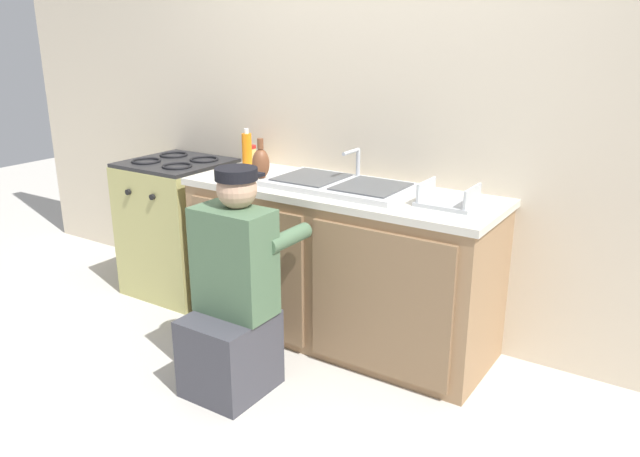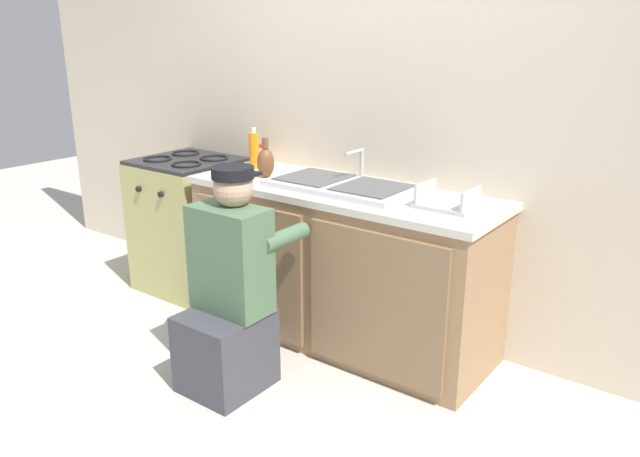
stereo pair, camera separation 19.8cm
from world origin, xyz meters
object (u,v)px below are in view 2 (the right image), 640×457
(stove_range, at_px, (190,224))
(cell_phone, at_px, (234,174))
(plumber_person, at_px, (229,299))
(vase_decorative, at_px, (266,162))
(dish_rack_tray, at_px, (447,203))
(sink_double_basin, at_px, (342,185))
(condiment_jar, at_px, (259,155))
(soap_bottle_orange, at_px, (254,150))

(stove_range, bearing_deg, cell_phone, -12.93)
(plumber_person, height_order, vase_decorative, vase_decorative)
(stove_range, bearing_deg, dish_rack_tray, -0.33)
(stove_range, xyz_separation_m, vase_decorative, (0.75, -0.05, 0.53))
(vase_decorative, distance_m, dish_rack_tray, 1.13)
(sink_double_basin, bearing_deg, cell_phone, -168.96)
(plumber_person, bearing_deg, vase_decorative, 117.29)
(plumber_person, bearing_deg, sink_double_basin, 78.63)
(stove_range, bearing_deg, sink_double_basin, 0.10)
(condiment_jar, height_order, dish_rack_tray, condiment_jar)
(soap_bottle_orange, bearing_deg, condiment_jar, 118.64)
(soap_bottle_orange, bearing_deg, stove_range, -171.08)
(condiment_jar, bearing_deg, plumber_person, -55.94)
(stove_range, distance_m, dish_rack_tray, 1.93)
(plumber_person, bearing_deg, dish_rack_tray, 43.24)
(plumber_person, xyz_separation_m, soap_bottle_orange, (-0.57, 0.82, 0.54))
(plumber_person, xyz_separation_m, condiment_jar, (-0.62, 0.91, 0.49))
(condiment_jar, bearing_deg, stove_range, -159.65)
(cell_phone, bearing_deg, sink_double_basin, 11.04)
(cell_phone, bearing_deg, stove_range, 167.07)
(sink_double_basin, xyz_separation_m, plumber_person, (-0.15, -0.74, -0.45))
(sink_double_basin, height_order, stove_range, sink_double_basin)
(cell_phone, distance_m, soap_bottle_orange, 0.24)
(sink_double_basin, height_order, vase_decorative, vase_decorative)
(vase_decorative, bearing_deg, sink_double_basin, 6.34)
(dish_rack_tray, xyz_separation_m, soap_bottle_orange, (-1.34, 0.09, 0.09))
(vase_decorative, bearing_deg, plumber_person, -62.71)
(sink_double_basin, relative_size, cell_phone, 5.71)
(stove_range, distance_m, condiment_jar, 0.72)
(condiment_jar, xyz_separation_m, dish_rack_tray, (1.39, -0.19, -0.04))
(dish_rack_tray, bearing_deg, plumber_person, -136.76)
(plumber_person, height_order, condiment_jar, plumber_person)
(cell_phone, height_order, condiment_jar, condiment_jar)
(plumber_person, relative_size, condiment_jar, 8.63)
(sink_double_basin, relative_size, plumber_person, 0.72)
(cell_phone, height_order, vase_decorative, vase_decorative)
(sink_double_basin, distance_m, vase_decorative, 0.51)
(stove_range, xyz_separation_m, plumber_person, (1.10, -0.74, 0.01))
(soap_bottle_orange, bearing_deg, vase_decorative, -32.60)
(condiment_jar, xyz_separation_m, vase_decorative, (0.27, -0.23, 0.03))
(condiment_jar, bearing_deg, sink_double_basin, -12.95)
(cell_phone, distance_m, condiment_jar, 0.33)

